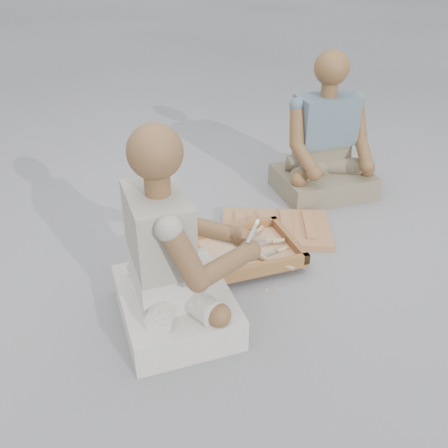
{
  "coord_description": "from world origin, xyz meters",
  "views": [
    {
      "loc": [
        -0.06,
        -2.01,
        1.57
      ],
      "look_at": [
        -0.0,
        0.14,
        0.3
      ],
      "focal_mm": 40.0,
      "sensor_mm": 36.0,
      "label": 1
    }
  ],
  "objects_px": {
    "carved_panel": "(275,229)",
    "tool_tray": "(246,250)",
    "craftsman": "(172,262)",
    "companion": "(325,149)"
  },
  "relations": [
    {
      "from": "carved_panel",
      "to": "tool_tray",
      "type": "relative_size",
      "value": 0.97
    },
    {
      "from": "carved_panel",
      "to": "craftsman",
      "type": "xyz_separation_m",
      "value": [
        -0.56,
        -0.77,
        0.3
      ]
    },
    {
      "from": "carved_panel",
      "to": "craftsman",
      "type": "relative_size",
      "value": 0.67
    },
    {
      "from": "carved_panel",
      "to": "tool_tray",
      "type": "xyz_separation_m",
      "value": [
        -0.2,
        -0.3,
        0.05
      ]
    },
    {
      "from": "tool_tray",
      "to": "craftsman",
      "type": "relative_size",
      "value": 0.69
    },
    {
      "from": "carved_panel",
      "to": "tool_tray",
      "type": "height_order",
      "value": "tool_tray"
    },
    {
      "from": "tool_tray",
      "to": "craftsman",
      "type": "height_order",
      "value": "craftsman"
    },
    {
      "from": "tool_tray",
      "to": "craftsman",
      "type": "distance_m",
      "value": 0.64
    },
    {
      "from": "carved_panel",
      "to": "companion",
      "type": "xyz_separation_m",
      "value": [
        0.38,
        0.54,
        0.3
      ]
    },
    {
      "from": "craftsman",
      "to": "carved_panel",
      "type": "bearing_deg",
      "value": 126.2
    }
  ]
}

